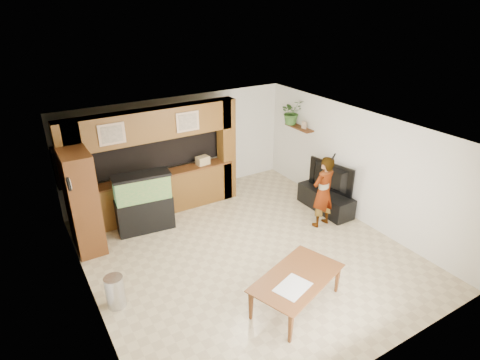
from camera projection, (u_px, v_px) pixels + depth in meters
floor at (246, 253)px, 8.29m from camera, size 6.50×6.50×0.00m
ceiling at (246, 133)px, 7.19m from camera, size 6.50×6.50×0.00m
wall_back at (179, 147)px, 10.26m from camera, size 6.00×0.00×6.00m
wall_left at (85, 242)px, 6.33m from camera, size 0.00×6.50×6.50m
wall_right at (357, 165)px, 9.15m from camera, size 0.00×6.50×6.50m
partition at (152, 162)px, 9.33m from camera, size 4.20×0.99×2.60m
wall_clock at (69, 184)px, 6.87m from camera, size 0.05×0.25×0.25m
wall_shelf at (299, 128)px, 10.42m from camera, size 0.25×0.90×0.04m
pantry_cabinet at (82, 203)px, 8.00m from camera, size 0.54×0.88×2.15m
trash_can at (115, 292)px, 6.77m from camera, size 0.32×0.32×0.59m
aquarium at (144, 203)px, 8.85m from camera, size 1.23×0.46×1.36m
tv_stand at (325, 200)px, 9.85m from camera, size 0.55×1.50×0.50m
television at (328, 178)px, 9.59m from camera, size 0.40×1.25×0.71m
photo_frame at (304, 125)px, 10.23m from camera, size 0.05×0.14×0.19m
potted_plant at (292, 112)px, 10.50m from camera, size 0.64×0.57×0.65m
person at (323, 192)px, 8.95m from camera, size 0.66×0.47×1.68m
microphone at (334, 157)px, 8.47m from camera, size 0.04×0.11×0.17m
dining_table at (298, 292)px, 6.77m from camera, size 1.88×1.42×0.59m
newspaper_a at (293, 287)px, 6.43m from camera, size 0.68×0.58×0.01m
counter_box at (203, 161)px, 9.84m from camera, size 0.34×0.25×0.21m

